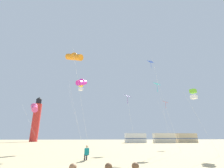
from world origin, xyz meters
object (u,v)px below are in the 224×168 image
object	(u,v)px
kite_box_lime	(193,94)
kite_box_gold	(81,87)
lighthouse_distant	(36,120)
rv_van_tan	(186,138)
kite_diamond_blue	(152,66)
kite_diamond_scarlet	(165,103)
rv_van_cream	(164,138)
kite_diamond_cyan	(158,86)
kite_flyer_standing	(86,152)
kite_tube_rainbow	(34,107)
kite_tube_magenta	(82,82)
kite_tube_orange	(74,57)
rv_van_white	(135,138)
kite_diamond_violet	(128,98)

from	to	relation	value
kite_box_lime	kite_box_gold	bearing A→B (deg)	146.82
lighthouse_distant	rv_van_tan	size ratio (longest dim) A/B	2.58
kite_diamond_blue	lighthouse_distant	xyz separation A→B (m)	(-31.73, 41.83, -5.05)
kite_diamond_scarlet	rv_van_cream	distance (m)	23.65
kite_diamond_cyan	rv_van_tan	size ratio (longest dim) A/B	1.41
kite_diamond_scarlet	kite_box_gold	distance (m)	16.17
kite_flyer_standing	kite_tube_rainbow	xyz separation A→B (m)	(-7.11, 6.79, 4.70)
kite_tube_magenta	kite_diamond_scarlet	size ratio (longest dim) A/B	1.11
kite_diamond_scarlet	kite_diamond_blue	world-z (taller)	kite_diamond_blue
kite_flyer_standing	kite_diamond_cyan	bearing A→B (deg)	-158.66
kite_diamond_blue	kite_tube_orange	size ratio (longest dim) A/B	1.25
kite_tube_magenta	lighthouse_distant	bearing A→B (deg)	114.89
kite_tube_magenta	kite_tube_orange	world-z (taller)	kite_tube_orange
rv_van_white	kite_diamond_cyan	bearing A→B (deg)	-99.01
kite_tube_orange	lighthouse_distant	xyz separation A→B (m)	(-20.29, 48.76, -2.49)
kite_diamond_scarlet	kite_diamond_violet	world-z (taller)	kite_diamond_scarlet
kite_box_gold	kite_diamond_blue	xyz separation A→B (m)	(11.58, -3.22, 3.06)
kite_diamond_violet	rv_van_tan	distance (m)	37.70
kite_flyer_standing	kite_box_lime	distance (m)	13.81
kite_diamond_blue	lighthouse_distant	size ratio (longest dim) A/B	0.82
kite_tube_rainbow	rv_van_tan	world-z (taller)	kite_tube_rainbow
lighthouse_distant	kite_diamond_cyan	bearing A→B (deg)	-54.54
kite_diamond_blue	kite_diamond_scarlet	bearing A→B (deg)	53.81
kite_diamond_scarlet	kite_tube_orange	distance (m)	20.36
kite_diamond_scarlet	rv_van_white	bearing A→B (deg)	91.95
kite_flyer_standing	kite_diamond_cyan	distance (m)	14.04
kite_box_lime	rv_van_cream	xyz separation A→B (m)	(9.52, 33.20, -5.20)
kite_box_gold	lighthouse_distant	xyz separation A→B (m)	(-20.15, 38.61, -1.99)
kite_tube_orange	kite_tube_rainbow	bearing A→B (deg)	139.24
kite_diamond_blue	kite_tube_rainbow	xyz separation A→B (m)	(-16.57, -2.50, -7.57)
kite_diamond_scarlet	rv_van_cream	world-z (taller)	kite_diamond_scarlet
kite_flyer_standing	rv_van_white	size ratio (longest dim) A/B	0.18
kite_box_lime	kite_diamond_cyan	bearing A→B (deg)	127.50
kite_diamond_scarlet	kite_diamond_cyan	world-z (taller)	kite_diamond_cyan
kite_diamond_violet	kite_tube_rainbow	world-z (taller)	kite_diamond_violet
kite_diamond_violet	lighthouse_distant	world-z (taller)	lighthouse_distant
kite_diamond_cyan	kite_diamond_blue	world-z (taller)	kite_diamond_blue
kite_flyer_standing	kite_diamond_blue	size ratio (longest dim) A/B	0.08
kite_tube_rainbow	lighthouse_distant	bearing A→B (deg)	108.87
kite_tube_magenta	kite_box_lime	distance (m)	13.80
kite_flyer_standing	kite_tube_magenta	xyz separation A→B (m)	(-1.35, 6.05, 7.96)
kite_tube_orange	kite_diamond_cyan	bearing A→B (deg)	22.25
rv_van_white	rv_van_tan	world-z (taller)	same
kite_tube_magenta	rv_van_white	xyz separation A→B (m)	(14.29, 31.88, -7.18)
kite_flyer_standing	kite_tube_orange	bearing A→B (deg)	-65.87
kite_diamond_violet	kite_diamond_cyan	bearing A→B (deg)	-28.29
kite_diamond_cyan	kite_box_gold	xyz separation A→B (m)	(-11.32, 5.58, 1.20)
kite_diamond_scarlet	kite_box_gold	xyz separation A→B (m)	(-15.83, -2.59, 1.99)
kite_diamond_violet	kite_box_gold	bearing A→B (deg)	154.92
kite_tube_orange	rv_van_white	xyz separation A→B (m)	(14.91, 35.56, -8.94)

